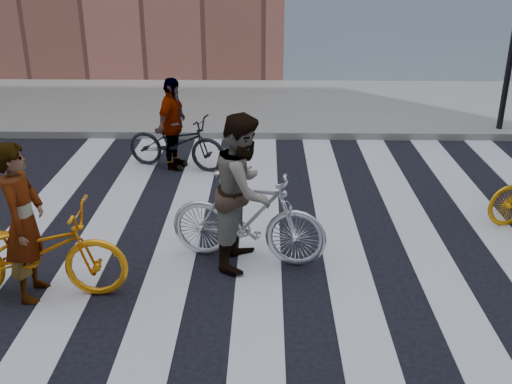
{
  "coord_description": "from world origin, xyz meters",
  "views": [
    {
      "loc": [
        -0.47,
        -6.73,
        3.76
      ],
      "look_at": [
        -0.6,
        0.3,
        0.81
      ],
      "focal_mm": 42.0,
      "sensor_mm": 36.0,
      "label": 1
    }
  ],
  "objects_px": {
    "bike_yellow_left": "(33,252)",
    "rider_rear": "(172,124)",
    "rider_left": "(24,222)",
    "bike_dark_rear": "(176,142)",
    "rider_mid": "(244,190)",
    "bike_silver_mid": "(248,218)"
  },
  "relations": [
    {
      "from": "bike_silver_mid",
      "to": "rider_rear",
      "type": "xyz_separation_m",
      "value": [
        -1.42,
        3.35,
        0.22
      ]
    },
    {
      "from": "bike_yellow_left",
      "to": "rider_mid",
      "type": "bearing_deg",
      "value": -72.37
    },
    {
      "from": "bike_silver_mid",
      "to": "bike_dark_rear",
      "type": "distance_m",
      "value": 3.62
    },
    {
      "from": "bike_silver_mid",
      "to": "rider_left",
      "type": "distance_m",
      "value": 2.6
    },
    {
      "from": "rider_mid",
      "to": "bike_silver_mid",
      "type": "bearing_deg",
      "value": -77.46
    },
    {
      "from": "rider_mid",
      "to": "rider_rear",
      "type": "relative_size",
      "value": 1.18
    },
    {
      "from": "rider_mid",
      "to": "bike_yellow_left",
      "type": "bearing_deg",
      "value": 122.3
    },
    {
      "from": "bike_dark_rear",
      "to": "rider_rear",
      "type": "distance_m",
      "value": 0.34
    },
    {
      "from": "bike_yellow_left",
      "to": "rider_mid",
      "type": "height_order",
      "value": "rider_mid"
    },
    {
      "from": "bike_yellow_left",
      "to": "bike_dark_rear",
      "type": "xyz_separation_m",
      "value": [
        1.02,
        4.19,
        -0.07
      ]
    },
    {
      "from": "bike_dark_rear",
      "to": "bike_yellow_left",
      "type": "bearing_deg",
      "value": -177.42
    },
    {
      "from": "bike_silver_mid",
      "to": "rider_left",
      "type": "relative_size",
      "value": 1.07
    },
    {
      "from": "rider_rear",
      "to": "bike_dark_rear",
      "type": "bearing_deg",
      "value": -73.79
    },
    {
      "from": "bike_yellow_left",
      "to": "rider_rear",
      "type": "relative_size",
      "value": 1.29
    },
    {
      "from": "bike_dark_rear",
      "to": "rider_mid",
      "type": "bearing_deg",
      "value": -142.27
    },
    {
      "from": "rider_mid",
      "to": "rider_left",
      "type": "bearing_deg",
      "value": 121.91
    },
    {
      "from": "bike_silver_mid",
      "to": "rider_mid",
      "type": "xyz_separation_m",
      "value": [
        -0.05,
        0.0,
        0.37
      ]
    },
    {
      "from": "bike_yellow_left",
      "to": "bike_silver_mid",
      "type": "xyz_separation_m",
      "value": [
        2.39,
        0.84,
        0.04
      ]
    },
    {
      "from": "bike_dark_rear",
      "to": "rider_left",
      "type": "xyz_separation_m",
      "value": [
        -1.07,
        -4.19,
        0.44
      ]
    },
    {
      "from": "rider_left",
      "to": "rider_rear",
      "type": "height_order",
      "value": "rider_left"
    },
    {
      "from": "bike_silver_mid",
      "to": "bike_dark_rear",
      "type": "bearing_deg",
      "value": 34.79
    },
    {
      "from": "rider_rear",
      "to": "rider_left",
      "type": "bearing_deg",
      "value": -177.42
    }
  ]
}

